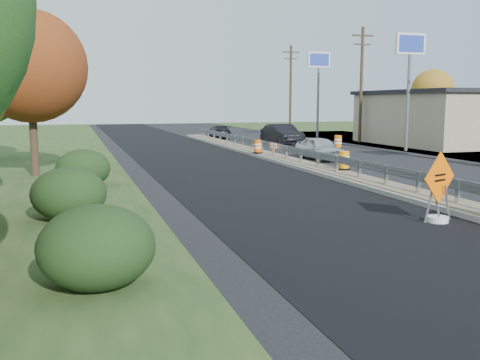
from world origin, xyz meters
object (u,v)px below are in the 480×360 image
object	(u,v)px
caution_sign	(438,205)
barrel_shoulder_mid	(338,142)
barrel_median_far	(258,147)
car_dark_far	(219,132)
barrel_median_mid	(344,161)
car_silver	(320,148)
car_dark_mid	(282,134)

from	to	relation	value
caution_sign	barrel_shoulder_mid	distance (m)	24.21
barrel_median_far	car_dark_far	distance (m)	17.76
caution_sign	barrel_median_mid	world-z (taller)	caution_sign
barrel_median_mid	barrel_shoulder_mid	world-z (taller)	barrel_median_mid
car_silver	barrel_median_mid	bearing A→B (deg)	-109.58
caution_sign	barrel_median_far	size ratio (longest dim) A/B	2.45
barrel_median_mid	barrel_median_far	bearing A→B (deg)	97.04
barrel_median_far	car_dark_far	world-z (taller)	car_dark_far
barrel_shoulder_mid	car_dark_mid	bearing A→B (deg)	120.57
barrel_shoulder_mid	caution_sign	bearing A→B (deg)	-111.21
caution_sign	barrel_median_mid	xyz separation A→B (m)	(2.31, 9.69, 0.14)
barrel_shoulder_mid	barrel_median_far	bearing A→B (deg)	-152.25
barrel_median_mid	car_dark_far	bearing A→B (deg)	87.30
barrel_shoulder_mid	car_dark_mid	distance (m)	5.12
car_dark_mid	car_silver	bearing A→B (deg)	-102.88
car_silver	car_dark_far	distance (m)	20.12
barrel_median_far	car_silver	bearing A→B (deg)	-40.38
barrel_median_mid	car_dark_mid	bearing A→B (deg)	77.44
barrel_median_far	car_silver	xyz separation A→B (m)	(2.95, -2.51, 0.05)
caution_sign	car_dark_mid	bearing A→B (deg)	56.22
barrel_median_far	car_silver	world-z (taller)	car_silver
caution_sign	barrel_median_far	world-z (taller)	caution_sign
barrel_shoulder_mid	car_silver	bearing A→B (deg)	-125.32
barrel_median_mid	barrel_shoulder_mid	distance (m)	14.40
barrel_median_far	car_dark_mid	xyz separation A→B (m)	(4.95, 8.37, 0.20)
barrel_median_mid	car_dark_mid	distance (m)	17.70
barrel_median_mid	car_silver	distance (m)	6.66
barrel_median_mid	car_dark_far	size ratio (longest dim) A/B	0.20
car_dark_mid	barrel_median_far	bearing A→B (deg)	-123.09
car_dark_far	barrel_shoulder_mid	bearing A→B (deg)	116.90
barrel_median_far	car_dark_mid	world-z (taller)	car_dark_mid
car_dark_mid	caution_sign	bearing A→B (deg)	-105.35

